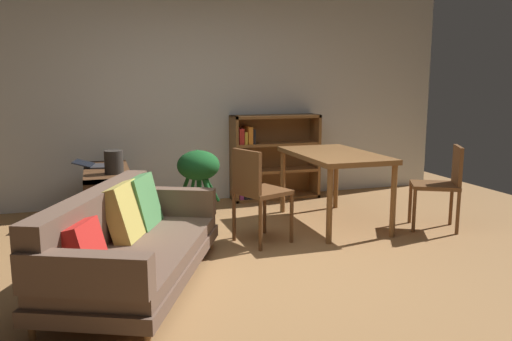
% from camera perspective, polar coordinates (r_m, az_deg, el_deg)
% --- Properties ---
extents(ground_plane, '(8.16, 8.16, 0.00)m').
position_cam_1_polar(ground_plane, '(4.08, 0.59, -11.54)').
color(ground_plane, '#9E7042').
extents(back_wall_panel, '(6.80, 0.10, 2.70)m').
position_cam_1_polar(back_wall_panel, '(6.42, -7.04, 8.58)').
color(back_wall_panel, silver).
rests_on(back_wall_panel, ground_plane).
extents(fabric_couch, '(1.53, 2.07, 0.73)m').
position_cam_1_polar(fabric_couch, '(3.92, -14.26, -7.64)').
color(fabric_couch, brown).
rests_on(fabric_couch, ground_plane).
extents(media_console, '(0.45, 1.19, 0.61)m').
position_cam_1_polar(media_console, '(5.50, -16.28, -2.96)').
color(media_console, '#56351E').
rests_on(media_console, ground_plane).
extents(open_laptop, '(0.44, 0.35, 0.07)m').
position_cam_1_polar(open_laptop, '(5.62, -17.56, 0.60)').
color(open_laptop, '#333338').
rests_on(open_laptop, media_console).
extents(desk_speaker, '(0.18, 0.18, 0.23)m').
position_cam_1_polar(desk_speaker, '(5.15, -15.67, 0.92)').
color(desk_speaker, '#2D2823').
rests_on(desk_speaker, media_console).
extents(potted_floor_plant, '(0.46, 0.49, 0.79)m').
position_cam_1_polar(potted_floor_plant, '(5.47, -6.46, -0.64)').
color(potted_floor_plant, '#333338').
rests_on(potted_floor_plant, ground_plane).
extents(dining_table, '(0.78, 1.32, 0.76)m').
position_cam_1_polar(dining_table, '(5.38, 8.76, 1.14)').
color(dining_table, brown).
rests_on(dining_table, ground_plane).
extents(dining_chair_near, '(0.58, 0.55, 0.86)m').
position_cam_1_polar(dining_chair_near, '(5.49, 20.17, -1.24)').
color(dining_chair_near, brown).
rests_on(dining_chair_near, ground_plane).
extents(dining_chair_far, '(0.55, 0.55, 0.89)m').
position_cam_1_polar(dining_chair_far, '(4.69, 0.12, -2.07)').
color(dining_chair_far, brown).
rests_on(dining_chair_far, ground_plane).
extents(bookshelf, '(1.14, 0.33, 1.08)m').
position_cam_1_polar(bookshelf, '(6.55, 1.57, 1.53)').
color(bookshelf, brown).
rests_on(bookshelf, ground_plane).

